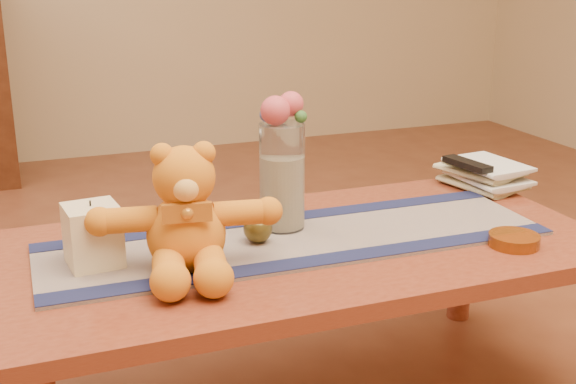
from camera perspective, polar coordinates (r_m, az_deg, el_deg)
name	(u,v)px	position (r m, az deg, el deg)	size (l,w,h in m)	color
coffee_table_top	(308,250)	(1.79, 1.50, -4.41)	(1.40, 0.70, 0.04)	maroon
table_leg_bl	(29,327)	(2.03, -19.10, -9.63)	(0.07, 0.07, 0.41)	maroon
table_leg_br	(462,257)	(2.40, 13.06, -4.81)	(0.07, 0.07, 0.41)	maroon
persian_runner	(297,240)	(1.78, 0.68, -3.63)	(1.20, 0.35, 0.01)	#1B1B4B
runner_border_near	(320,260)	(1.66, 2.46, -5.17)	(1.20, 0.06, 0.00)	#151A41
runner_border_far	(277,218)	(1.91, -0.87, -2.02)	(1.20, 0.06, 0.00)	#151A41
teddy_bear	(185,209)	(1.60, -7.80, -1.31)	(0.38, 0.32, 0.26)	orange
pillar_candle	(93,235)	(1.67, -14.60, -3.19)	(0.11, 0.11, 0.13)	beige
candle_wick	(90,203)	(1.65, -14.79, -0.83)	(0.00, 0.00, 0.01)	black
glass_vase	(282,176)	(1.81, -0.46, 1.19)	(0.11, 0.11, 0.26)	silver
potpourri_fill	(282,192)	(1.83, -0.45, 0.01)	(0.09, 0.09, 0.18)	beige
rose_left	(275,111)	(1.76, -0.97, 6.20)	(0.07, 0.07, 0.07)	#C14450
rose_right	(291,104)	(1.79, 0.23, 6.71)	(0.06, 0.06, 0.06)	#C14450
blue_flower_back	(281,109)	(1.81, -0.56, 6.31)	(0.04, 0.04, 0.04)	#47589A
blue_flower_side	(267,115)	(1.79, -1.60, 5.88)	(0.04, 0.04, 0.04)	#47589A
leaf_sprig	(301,117)	(1.77, 0.98, 5.74)	(0.03, 0.03, 0.03)	#33662D
bronze_ball	(258,229)	(1.75, -2.31, -2.80)	(0.07, 0.07, 0.07)	#4A3F18
book_bottom	(463,188)	(2.21, 13.14, 0.28)	(0.17, 0.22, 0.02)	beige
book_lower	(466,182)	(2.20, 13.34, 0.74)	(0.16, 0.22, 0.02)	beige
book_upper	(462,176)	(2.20, 13.04, 1.22)	(0.17, 0.22, 0.02)	beige
book_top	(466,169)	(2.19, 13.35, 1.70)	(0.16, 0.22, 0.02)	beige
tv_remote	(467,164)	(2.18, 13.45, 2.08)	(0.04, 0.16, 0.02)	black
amber_dish	(514,240)	(1.83, 16.78, -3.52)	(0.12, 0.12, 0.03)	#BF5914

